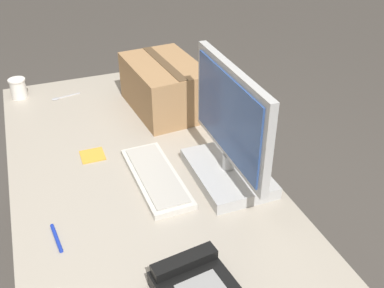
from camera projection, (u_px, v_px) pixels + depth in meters
name	position (u px, v px, depth m)	size (l,w,h in m)	color
office_desk	(142.00, 238.00, 1.88)	(1.80, 0.90, 0.71)	#A89E8E
monitor	(229.00, 139.00, 1.55)	(0.52, 0.24, 0.43)	#B7B7B7
keyboard	(156.00, 177.00, 1.62)	(0.42, 0.16, 0.03)	beige
desk_phone	(196.00, 287.00, 1.18)	(0.22, 0.22, 0.08)	black
paper_cup_left	(18.00, 88.00, 2.16)	(0.08, 0.08, 0.10)	white
spoon	(61.00, 98.00, 2.18)	(0.04, 0.14, 0.00)	#B2B2B7
cardboard_box	(165.00, 86.00, 2.03)	(0.45, 0.32, 0.23)	#9E754C
pen_marker	(56.00, 238.00, 1.37)	(0.13, 0.03, 0.01)	#1933B2
sticky_note_pad	(92.00, 155.00, 1.75)	(0.09, 0.09, 0.01)	gold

